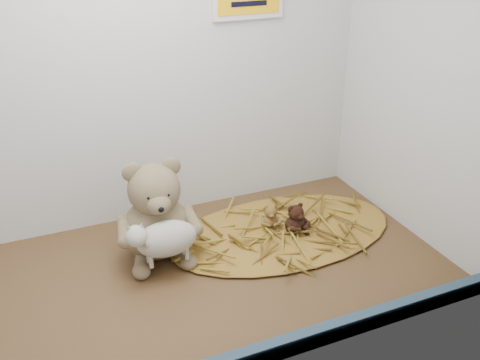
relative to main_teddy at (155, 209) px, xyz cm
name	(u,v)px	position (x,y,z in cm)	size (l,w,h in cm)	color
alcove_shell	(149,64)	(0.57, -2.30, 33.18)	(120.40, 60.20, 90.40)	#3C2A15
straw_bed	(282,231)	(30.59, -3.55, -11.26)	(58.28, 33.84, 1.13)	brown
main_teddy	(155,209)	(0.00, 0.00, 0.00)	(19.07, 20.13, 23.65)	#917859
toy_lamb	(167,239)	(0.00, -8.47, -2.89)	(17.26, 10.53, 11.15)	#B4AEA2
mini_teddy_tan	(270,216)	(28.28, -1.41, -7.51)	(5.13, 5.42, 6.37)	brown
mini_teddy_brown	(295,218)	(32.91, -5.69, -6.80)	(6.28, 6.63, 7.79)	black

